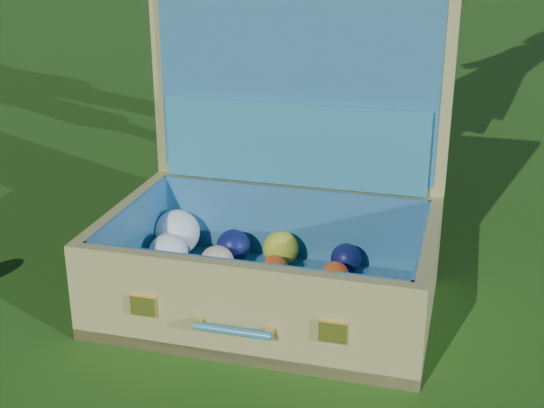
# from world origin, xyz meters

# --- Properties ---
(ground) EXTENTS (60.00, 60.00, 0.00)m
(ground) POSITION_xyz_m (0.00, 0.00, 0.00)
(ground) COLOR #215114
(ground) RESTS_ON ground
(suitcase) EXTENTS (0.76, 0.61, 0.66)m
(suitcase) POSITION_xyz_m (-0.05, -0.03, 0.19)
(suitcase) COLOR tan
(suitcase) RESTS_ON ground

